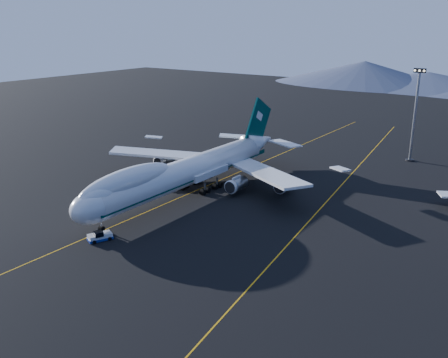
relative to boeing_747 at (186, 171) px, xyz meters
The scene contains 6 objects.
ground 5.81m from the boeing_747, 90.00° to the right, with size 500.00×500.00×0.00m, color black.
taxiway_line_main 5.80m from the boeing_747, 90.00° to the right, with size 0.25×220.00×0.01m, color orange.
taxiway_line_side 32.14m from the boeing_747, 18.38° to the left, with size 0.25×200.00×0.01m, color orange.
boeing_747 is the anchor object (origin of this frame).
pushback_tug 30.13m from the boeing_747, 84.31° to the right, with size 3.88×5.04×1.96m.
floodlight_mast 71.22m from the boeing_747, 60.37° to the left, with size 3.32×2.49×26.85m.
Camera 1 is at (71.40, -86.79, 39.32)m, focal length 40.00 mm.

